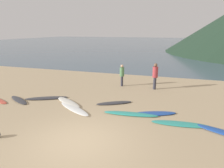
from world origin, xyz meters
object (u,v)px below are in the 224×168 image
(surfboard_6, at_px, (131,114))
(surfboard_3, at_px, (68,102))
(person_0, at_px, (122,73))
(surfboard_8, at_px, (180,124))
(surfboard_5, at_px, (114,103))
(surfboard_2, at_px, (47,98))
(surfboard_4, at_px, (74,109))
(surfboard_1, at_px, (19,100))
(person_1, at_px, (155,74))
(surfboard_7, at_px, (153,113))

(surfboard_6, bearing_deg, surfboard_3, 165.72)
(surfboard_3, xyz_separation_m, person_0, (1.95, 4.44, 0.89))
(surfboard_6, distance_m, surfboard_8, 2.33)
(surfboard_5, bearing_deg, surfboard_2, 155.85)
(surfboard_2, height_order, surfboard_3, surfboard_3)
(surfboard_4, height_order, surfboard_5, surfboard_4)
(surfboard_1, relative_size, person_0, 1.28)
(surfboard_1, bearing_deg, surfboard_5, 41.08)
(surfboard_4, bearing_deg, person_0, 108.50)
(surfboard_2, relative_size, person_0, 1.56)
(surfboard_1, distance_m, person_1, 8.82)
(surfboard_3, distance_m, surfboard_4, 1.10)
(surfboard_5, height_order, surfboard_6, surfboard_6)
(surfboard_2, distance_m, surfboard_7, 6.40)
(surfboard_6, bearing_deg, person_0, 103.84)
(surfboard_2, distance_m, surfboard_5, 4.16)
(surfboard_8, bearing_deg, person_1, 102.96)
(surfboard_1, bearing_deg, surfboard_8, 25.89)
(surfboard_1, height_order, person_0, person_0)
(surfboard_7, bearing_deg, surfboard_3, 156.34)
(surfboard_5, bearing_deg, surfboard_7, -50.93)
(surfboard_1, distance_m, surfboard_3, 2.99)
(surfboard_4, relative_size, person_1, 1.39)
(surfboard_5, relative_size, person_1, 1.11)
(surfboard_8, relative_size, person_0, 1.54)
(surfboard_5, distance_m, surfboard_6, 1.74)
(surfboard_3, bearing_deg, surfboard_6, 24.05)
(surfboard_5, distance_m, person_0, 3.90)
(surfboard_4, xyz_separation_m, person_0, (1.16, 5.21, 0.90))
(person_0, distance_m, person_1, 2.40)
(surfboard_3, height_order, surfboard_6, surfboard_3)
(surfboard_2, distance_m, surfboard_3, 1.62)
(surfboard_1, height_order, surfboard_5, same)
(surfboard_3, height_order, person_0, person_0)
(surfboard_5, height_order, surfboard_7, same)
(person_0, xyz_separation_m, person_1, (2.39, -0.12, 0.13))
(surfboard_2, height_order, surfboard_5, same)
(surfboard_3, height_order, surfboard_7, surfboard_3)
(surfboard_7, distance_m, person_0, 5.47)
(surfboard_2, distance_m, surfboard_6, 5.41)
(surfboard_8, bearing_deg, surfboard_5, 150.32)
(surfboard_8, xyz_separation_m, person_0, (-4.10, 5.36, 0.91))
(surfboard_7, height_order, surfboard_8, surfboard_7)
(surfboard_5, xyz_separation_m, person_0, (-0.57, 3.75, 0.90))
(surfboard_7, xyz_separation_m, person_1, (-0.44, 4.47, 1.04))
(surfboard_2, bearing_deg, surfboard_4, -49.81)
(surfboard_8, distance_m, person_1, 5.61)
(surfboard_6, height_order, person_1, person_1)
(surfboard_3, bearing_deg, surfboard_7, 30.53)
(surfboard_4, distance_m, person_0, 5.42)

